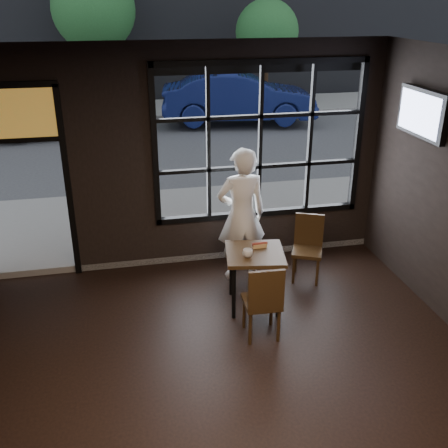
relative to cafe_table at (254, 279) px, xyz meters
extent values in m
cube|color=black|center=(-0.78, -2.10, -0.40)|extent=(6.00, 7.00, 0.02)
cube|color=black|center=(-0.78, -2.10, 2.82)|extent=(6.00, 7.00, 0.02)
cube|color=black|center=(0.42, 1.40, 1.41)|extent=(3.06, 0.12, 2.28)
cube|color=orange|center=(-2.88, 1.40, 1.96)|extent=(1.20, 0.06, 0.70)
cube|color=#545456|center=(-0.78, 21.90, -0.41)|extent=(60.00, 41.00, 0.04)
cube|color=#31200F|center=(0.00, 0.00, 0.00)|extent=(0.82, 0.82, 0.78)
cube|color=#31200F|center=(-0.08, -0.63, 0.09)|extent=(0.43, 0.43, 0.96)
cube|color=#31200F|center=(0.90, 0.52, 0.08)|extent=(0.53, 0.53, 0.93)
imported|color=white|center=(0.02, 0.80, 0.56)|extent=(0.71, 0.48, 1.90)
imported|color=silver|center=(-0.12, -0.10, 0.43)|extent=(0.17, 0.17, 0.10)
cube|color=black|center=(2.15, 0.19, 1.99)|extent=(0.11, 1.01, 0.59)
imported|color=#111A50|center=(2.18, 10.05, 0.47)|extent=(4.80, 2.24, 1.52)
imported|color=black|center=(-3.09, 9.92, 0.50)|extent=(4.77, 2.23, 1.58)
cylinder|color=#332114|center=(-1.95, 13.33, 0.86)|extent=(0.23, 0.23, 2.50)
sphere|color=#2F7235|center=(-1.95, 13.33, 2.90)|extent=(2.72, 2.72, 2.72)
cylinder|color=#332114|center=(3.72, 12.47, 0.59)|extent=(0.18, 0.18, 1.95)
sphere|color=#27711A|center=(3.72, 12.47, 2.18)|extent=(2.13, 2.13, 2.13)
camera|label=1|loc=(-1.58, -5.64, 3.33)|focal=42.00mm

